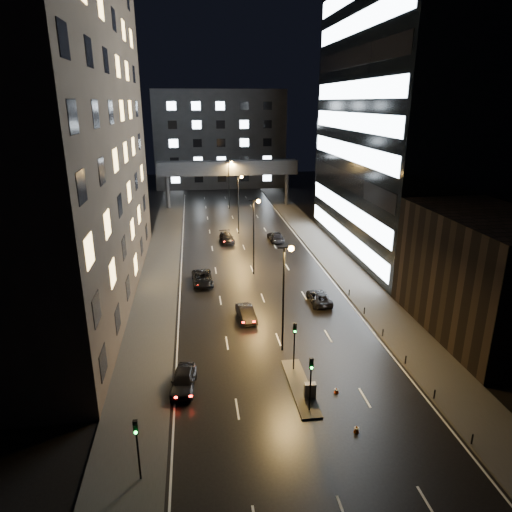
% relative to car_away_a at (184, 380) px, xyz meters
% --- Properties ---
extents(ground, '(160.00, 160.00, 0.00)m').
position_rel_car_away_a_xyz_m(ground, '(9.00, 36.84, -0.77)').
color(ground, black).
rests_on(ground, ground).
extents(sidewalk_left, '(5.00, 110.00, 0.15)m').
position_rel_car_away_a_xyz_m(sidewalk_left, '(-3.50, 31.84, -0.70)').
color(sidewalk_left, '#383533').
rests_on(sidewalk_left, ground).
extents(sidewalk_right, '(5.00, 110.00, 0.15)m').
position_rel_car_away_a_xyz_m(sidewalk_right, '(21.50, 31.84, -0.70)').
color(sidewalk_right, '#383533').
rests_on(sidewalk_right, ground).
extents(building_left, '(15.00, 48.00, 40.00)m').
position_rel_car_away_a_xyz_m(building_left, '(-13.50, 20.84, 19.23)').
color(building_left, '#2D2319').
rests_on(building_left, ground).
extents(building_right_low, '(10.00, 18.00, 12.00)m').
position_rel_car_away_a_xyz_m(building_right_low, '(29.00, 5.84, 5.23)').
color(building_right_low, black).
rests_on(building_right_low, ground).
extents(building_right_glass, '(20.00, 36.00, 45.00)m').
position_rel_car_away_a_xyz_m(building_right_glass, '(34.00, 32.84, 21.73)').
color(building_right_glass, black).
rests_on(building_right_glass, ground).
extents(building_far, '(34.00, 14.00, 25.00)m').
position_rel_car_away_a_xyz_m(building_far, '(9.00, 94.84, 11.73)').
color(building_far, '#333335').
rests_on(building_far, ground).
extents(skybridge, '(30.00, 3.00, 10.00)m').
position_rel_car_away_a_xyz_m(skybridge, '(9.00, 66.84, 7.57)').
color(skybridge, '#333335').
rests_on(skybridge, ground).
extents(median_island, '(1.60, 8.00, 0.15)m').
position_rel_car_away_a_xyz_m(median_island, '(9.30, -1.16, -0.70)').
color(median_island, '#383533').
rests_on(median_island, ground).
extents(traffic_signal_near, '(0.28, 0.34, 4.40)m').
position_rel_car_away_a_xyz_m(traffic_signal_near, '(9.30, 1.33, 2.32)').
color(traffic_signal_near, black).
rests_on(traffic_signal_near, median_island).
extents(traffic_signal_far, '(0.28, 0.34, 4.40)m').
position_rel_car_away_a_xyz_m(traffic_signal_far, '(9.30, -4.17, 2.32)').
color(traffic_signal_far, black).
rests_on(traffic_signal_far, median_island).
extents(traffic_signal_corner, '(0.28, 0.34, 4.40)m').
position_rel_car_away_a_xyz_m(traffic_signal_corner, '(-2.50, -9.17, 2.17)').
color(traffic_signal_corner, black).
rests_on(traffic_signal_corner, ground).
extents(bollard_row, '(0.12, 25.12, 0.90)m').
position_rel_car_away_a_xyz_m(bollard_row, '(19.20, 3.34, -0.32)').
color(bollard_row, black).
rests_on(bollard_row, ground).
extents(streetlight_near, '(1.45, 0.50, 10.15)m').
position_rel_car_away_a_xyz_m(streetlight_near, '(9.16, 4.84, 5.73)').
color(streetlight_near, black).
rests_on(streetlight_near, ground).
extents(streetlight_mid_a, '(1.45, 0.50, 10.15)m').
position_rel_car_away_a_xyz_m(streetlight_mid_a, '(9.16, 24.84, 5.73)').
color(streetlight_mid_a, black).
rests_on(streetlight_mid_a, ground).
extents(streetlight_mid_b, '(1.45, 0.50, 10.15)m').
position_rel_car_away_a_xyz_m(streetlight_mid_b, '(9.16, 44.84, 5.73)').
color(streetlight_mid_b, black).
rests_on(streetlight_mid_b, ground).
extents(streetlight_far, '(1.45, 0.50, 10.15)m').
position_rel_car_away_a_xyz_m(streetlight_far, '(9.16, 64.84, 5.73)').
color(streetlight_far, black).
rests_on(streetlight_far, ground).
extents(car_away_a, '(2.34, 4.72, 1.55)m').
position_rel_car_away_a_xyz_m(car_away_a, '(0.00, 0.00, 0.00)').
color(car_away_a, black).
rests_on(car_away_a, ground).
extents(car_away_b, '(2.01, 4.43, 1.41)m').
position_rel_car_away_a_xyz_m(car_away_b, '(6.42, 11.59, -0.07)').
color(car_away_b, black).
rests_on(car_away_b, ground).
extents(car_away_c, '(2.79, 5.56, 1.51)m').
position_rel_car_away_a_xyz_m(car_away_c, '(2.11, 22.28, -0.02)').
color(car_away_c, black).
rests_on(car_away_c, ground).
extents(car_away_d, '(2.51, 5.24, 1.47)m').
position_rel_car_away_a_xyz_m(car_away_d, '(6.56, 40.04, -0.04)').
color(car_away_d, black).
rests_on(car_away_d, ground).
extents(car_toward_a, '(2.33, 4.88, 1.34)m').
position_rel_car_away_a_xyz_m(car_toward_a, '(15.22, 14.67, -0.10)').
color(car_toward_a, black).
rests_on(car_toward_a, ground).
extents(car_toward_b, '(2.32, 5.36, 1.54)m').
position_rel_car_away_a_xyz_m(car_toward_b, '(14.62, 39.52, -0.01)').
color(car_toward_b, black).
rests_on(car_toward_b, ground).
extents(utility_cabinet, '(0.91, 0.53, 1.25)m').
position_rel_car_away_a_xyz_m(utility_cabinet, '(9.70, -2.72, 0.00)').
color(utility_cabinet, '#474749').
rests_on(utility_cabinet, median_island).
extents(cone_a, '(0.47, 0.47, 0.45)m').
position_rel_car_away_a_xyz_m(cone_a, '(12.00, -2.20, -0.55)').
color(cone_a, '#FF450D').
rests_on(cone_a, ground).
extents(cone_b, '(0.48, 0.48, 0.56)m').
position_rel_car_away_a_xyz_m(cone_b, '(12.00, -6.83, -0.49)').
color(cone_b, '#E75A0C').
rests_on(cone_b, ground).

